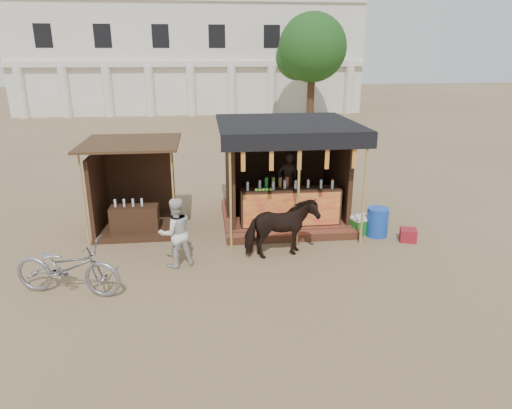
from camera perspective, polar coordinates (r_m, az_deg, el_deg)
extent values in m
plane|color=#846B4C|center=(9.71, 1.08, -9.17)|extent=(120.00, 120.00, 0.00)
cube|color=brown|center=(12.98, 3.44, -1.34)|extent=(3.40, 2.80, 0.22)
cube|color=brown|center=(11.57, 4.74, -3.98)|extent=(3.40, 0.35, 0.20)
cube|color=#3C2316|center=(11.91, 4.27, -0.23)|extent=(2.60, 0.55, 0.95)
cube|color=red|center=(11.65, 4.52, -0.68)|extent=(2.50, 0.02, 0.88)
cube|color=#3C2316|center=(13.79, 2.66, 5.74)|extent=(3.00, 0.12, 2.50)
cube|color=#3C2316|center=(12.42, -3.30, 4.30)|extent=(0.12, 2.50, 2.50)
cube|color=#3C2316|center=(12.93, 10.14, 4.61)|extent=(0.12, 2.50, 2.50)
cube|color=black|center=(12.15, 3.84, 10.13)|extent=(3.60, 3.60, 0.06)
cube|color=black|center=(10.46, 5.55, 7.72)|extent=(3.60, 0.06, 0.36)
cylinder|color=tan|center=(10.57, -3.20, 1.21)|extent=(0.06, 0.06, 2.75)
cylinder|color=tan|center=(10.77, 5.33, 1.49)|extent=(0.06, 0.06, 2.75)
cylinder|color=tan|center=(11.20, 13.37, 1.73)|extent=(0.06, 0.06, 2.75)
cube|color=red|center=(10.37, -1.62, 5.63)|extent=(0.10, 0.02, 0.55)
cube|color=red|center=(10.45, 1.95, 5.71)|extent=(0.10, 0.02, 0.55)
cube|color=red|center=(10.56, 5.46, 5.78)|extent=(0.10, 0.02, 0.55)
cube|color=red|center=(10.71, 8.88, 5.82)|extent=(0.10, 0.02, 0.55)
cube|color=red|center=(10.90, 12.20, 5.85)|extent=(0.10, 0.02, 0.55)
imported|color=black|center=(12.81, 3.95, 2.85)|extent=(0.67, 0.49, 1.69)
cube|color=#3C2316|center=(12.67, -14.47, -2.60)|extent=(2.00, 2.00, 0.15)
cube|color=#3C2316|center=(13.27, -14.28, 2.80)|extent=(1.90, 0.10, 2.10)
cube|color=#3C2316|center=(12.54, -19.12, 1.44)|extent=(0.10, 1.90, 2.10)
cube|color=#472D19|center=(11.97, -15.40, 7.44)|extent=(2.40, 2.40, 0.06)
cylinder|color=tan|center=(11.55, -20.71, 0.49)|extent=(0.05, 0.05, 2.35)
cylinder|color=tan|center=(11.21, -10.28, 0.89)|extent=(0.05, 0.05, 2.35)
cube|color=#3C2316|center=(12.10, -14.89, -2.01)|extent=(1.20, 0.50, 0.80)
imported|color=black|center=(10.40, 3.15, -3.06)|extent=(1.76, 1.08, 1.39)
imported|color=gray|center=(9.61, -22.53, -7.24)|extent=(2.28, 1.29, 1.14)
imported|color=silver|center=(10.08, -10.02, -3.49)|extent=(0.92, 0.82, 1.57)
cylinder|color=#1743AF|center=(12.11, 14.93, -2.13)|extent=(0.72, 0.72, 0.74)
cube|color=maroon|center=(12.08, 18.48, -3.63)|extent=(0.49, 0.50, 0.31)
cube|color=#197220|center=(12.25, 13.14, -2.60)|extent=(0.71, 0.57, 0.40)
cube|color=white|center=(12.17, 13.22, -1.59)|extent=(0.73, 0.60, 0.06)
cube|color=silver|center=(38.54, -8.14, 17.57)|extent=(26.00, 7.00, 8.00)
cube|color=silver|center=(34.94, -8.25, 16.99)|extent=(26.00, 0.50, 0.40)
cylinder|color=silver|center=(37.31, -27.30, 12.35)|extent=(0.70, 0.70, 3.60)
cylinder|color=silver|center=(36.39, -22.78, 12.84)|extent=(0.70, 0.70, 3.60)
cylinder|color=silver|center=(35.69, -18.04, 13.27)|extent=(0.70, 0.70, 3.60)
cylinder|color=silver|center=(35.24, -13.12, 13.63)|extent=(0.70, 0.70, 3.60)
cylinder|color=silver|center=(35.04, -8.10, 13.89)|extent=(0.70, 0.70, 3.60)
cylinder|color=silver|center=(35.10, -3.06, 14.05)|extent=(0.70, 0.70, 3.60)
cylinder|color=silver|center=(35.41, 1.95, 14.10)|extent=(0.70, 0.70, 3.60)
cylinder|color=silver|center=(35.97, 6.83, 14.05)|extent=(0.70, 0.70, 3.60)
cylinder|color=silver|center=(36.76, 11.52, 13.92)|extent=(0.70, 0.70, 3.60)
cylinder|color=#382314|center=(31.45, 6.86, 13.80)|extent=(0.50, 0.50, 4.00)
sphere|color=#1F521C|center=(31.35, 7.07, 18.90)|extent=(4.40, 4.40, 4.40)
sphere|color=#1F521C|center=(31.77, 5.29, 17.87)|extent=(2.99, 2.99, 2.99)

